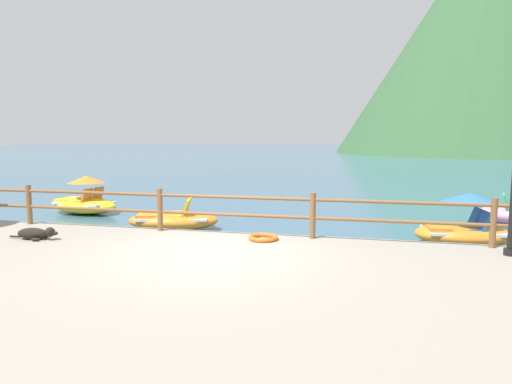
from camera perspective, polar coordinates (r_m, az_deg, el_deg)
ground_plane at (r=47.67m, az=10.04°, el=3.89°), size 200.00×200.00×0.00m
promenade_dock at (r=6.37m, az=-12.57°, el=-14.12°), size 28.00×8.00×0.40m
dock_railing at (r=9.58m, az=-2.92°, el=-2.06°), size 23.92×0.12×0.95m
dog_resting at (r=10.21m, az=-26.27°, el=-4.77°), size 1.08×0.41×0.26m
life_ring at (r=9.16m, az=0.92°, el=-5.83°), size 0.61×0.61×0.09m
pedal_boat_1 at (r=15.64m, az=-21.02°, el=-1.09°), size 2.51×1.58×1.24m
pedal_boat_2 at (r=12.20m, az=-10.53°, el=-3.53°), size 2.63×1.82×0.86m
pedal_boat_3 at (r=11.37m, az=24.97°, el=-4.12°), size 2.30×1.58×1.22m
cliff_headland at (r=82.15m, az=27.17°, el=17.22°), size 48.07×48.07×38.65m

